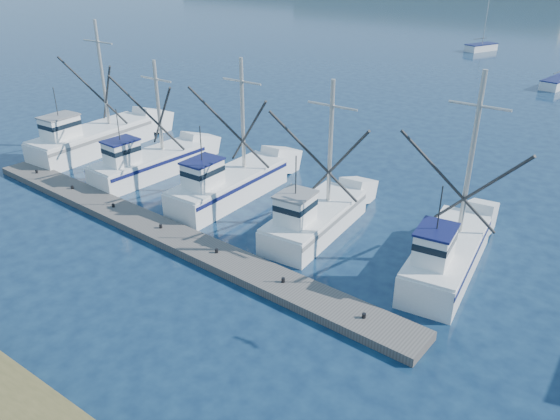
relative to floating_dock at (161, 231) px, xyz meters
The scene contains 5 objects.
ground 8.58m from the floating_dock, 40.41° to the right, with size 500.00×500.00×0.00m, color #0C1E38.
floating_dock is the anchor object (origin of this frame).
trawler_fleet 5.32m from the floating_dock, 105.54° to the left, with size 29.50×9.33×8.97m.
sailboat_near 48.56m from the floating_dock, 78.49° to the left, with size 2.92×6.80×8.10m.
sailboat_far 64.44m from the floating_dock, 93.49° to the left, with size 3.57×5.10×8.10m.
Camera 1 is at (12.90, -10.90, 13.42)m, focal length 35.00 mm.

